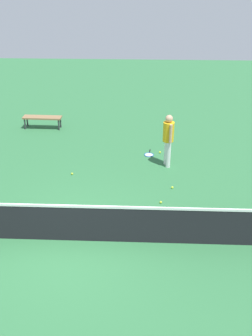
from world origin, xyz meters
The scene contains 11 objects.
ground_plane centered at (0.00, 0.00, 0.00)m, with size 40.00×40.00×0.00m, color #2D6B3D.
court_net centered at (0.00, 0.00, 0.50)m, with size 10.09×0.09×1.07m.
player_near_side centered at (-2.45, -3.95, 1.01)m, with size 0.41×0.53×1.70m.
tennis_racket_near_player centered at (-1.89, -4.72, 0.01)m, with size 0.35×0.60×0.03m.
tennis_ball_near_player centered at (-2.53, -2.49, 0.03)m, with size 0.07×0.07×0.07m, color #C6E033.
tennis_ball_by_net centered at (0.48, -3.20, 0.03)m, with size 0.07×0.07×0.07m, color #C6E033.
tennis_ball_midcourt centered at (-2.17, -1.69, 0.03)m, with size 0.07×0.07×0.07m, color #C6E033.
tennis_ball_baseline centered at (-2.26, -4.87, 0.03)m, with size 0.07×0.07×0.07m, color #C6E033.
tennis_ball_stray_left centered at (0.73, -1.23, 0.03)m, with size 0.07×0.07×0.07m, color #C6E033.
tennis_ball_stray_right centered at (1.25, -1.23, 0.03)m, with size 0.07×0.07×0.07m, color #C6E033.
courtside_bench centered at (2.27, -6.99, 0.42)m, with size 1.51×0.45×0.48m.
Camera 1 is at (-1.62, 7.20, 5.66)m, focal length 41.57 mm.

